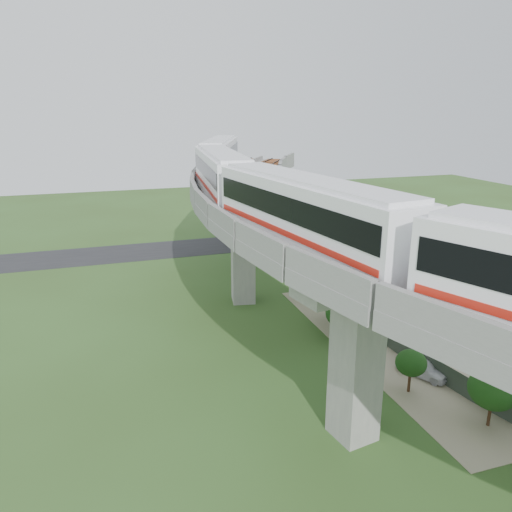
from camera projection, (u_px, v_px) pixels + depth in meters
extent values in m
plane|color=#324C1E|center=(272.00, 352.00, 36.63)|extent=(160.00, 160.00, 0.00)
cube|color=gray|center=(449.00, 337.00, 38.95)|extent=(18.00, 26.00, 0.04)
cube|color=#232326|center=(193.00, 247.00, 63.96)|extent=(60.00, 8.00, 0.03)
cube|color=#99968E|center=(256.00, 208.00, 67.09)|extent=(2.86, 2.93, 8.40)
cube|color=#99968E|center=(256.00, 172.00, 65.72)|extent=(7.21, 5.74, 1.20)
cube|color=#99968E|center=(243.00, 257.00, 45.19)|extent=(2.35, 2.51, 8.40)
cube|color=#99968E|center=(243.00, 205.00, 43.81)|extent=(7.31, 3.58, 1.20)
cube|color=#99968E|center=(356.00, 366.00, 26.20)|extent=(2.35, 2.51, 8.40)
cube|color=#99968E|center=(361.00, 280.00, 24.83)|extent=(7.31, 3.58, 1.20)
cube|color=gray|center=(246.00, 170.00, 59.77)|extent=(16.42, 20.91, 0.80)
cube|color=gray|center=(211.00, 162.00, 60.10)|extent=(8.66, 17.08, 1.00)
cube|color=gray|center=(282.00, 163.00, 58.92)|extent=(8.66, 17.08, 1.00)
cube|color=brown|center=(228.00, 166.00, 59.94)|extent=(10.68, 18.08, 0.12)
cube|color=black|center=(228.00, 165.00, 59.91)|extent=(9.69, 17.59, 0.12)
cube|color=brown|center=(265.00, 167.00, 59.34)|extent=(10.68, 18.08, 0.12)
cube|color=black|center=(265.00, 166.00, 59.30)|extent=(9.69, 17.59, 0.12)
cube|color=gray|center=(244.00, 196.00, 42.28)|extent=(11.77, 20.03, 0.80)
cube|color=gray|center=(193.00, 187.00, 41.36)|extent=(3.22, 18.71, 1.00)
cube|color=gray|center=(294.00, 185.00, 42.69)|extent=(3.22, 18.71, 1.00)
cube|color=brown|center=(218.00, 192.00, 41.81)|extent=(5.44, 19.05, 0.12)
cube|color=black|center=(218.00, 190.00, 41.78)|extent=(4.35, 18.88, 0.12)
cube|color=brown|center=(270.00, 190.00, 42.49)|extent=(5.44, 19.05, 0.12)
cube|color=black|center=(270.00, 189.00, 42.46)|extent=(4.35, 18.88, 0.12)
cube|color=gray|center=(346.00, 254.00, 25.65)|extent=(11.77, 20.03, 0.80)
cube|color=gray|center=(273.00, 248.00, 23.54)|extent=(3.22, 18.71, 1.00)
cube|color=gray|center=(411.00, 229.00, 27.25)|extent=(3.22, 18.71, 1.00)
cube|color=brown|center=(311.00, 251.00, 24.57)|extent=(5.44, 19.05, 0.12)
cube|color=black|center=(311.00, 249.00, 24.54)|extent=(4.35, 18.88, 0.12)
cube|color=brown|center=(381.00, 241.00, 26.47)|extent=(5.44, 19.05, 0.12)
cube|color=black|center=(381.00, 239.00, 26.44)|extent=(4.35, 18.88, 0.12)
cube|color=white|center=(306.00, 214.00, 24.51)|extent=(4.83, 15.23, 3.20)
cube|color=white|center=(307.00, 179.00, 24.03)|extent=(4.19, 14.41, 0.22)
cube|color=black|center=(306.00, 205.00, 24.38)|extent=(4.80, 14.65, 1.15)
cube|color=red|center=(306.00, 229.00, 24.73)|extent=(4.80, 14.65, 0.30)
cube|color=black|center=(305.00, 242.00, 24.93)|extent=(3.71, 12.89, 0.28)
cube|color=white|center=(222.00, 175.00, 38.60)|extent=(4.28, 15.20, 3.20)
cube|color=white|center=(222.00, 153.00, 38.11)|extent=(3.66, 14.40, 0.22)
cube|color=black|center=(222.00, 169.00, 38.47)|extent=(4.28, 14.61, 1.15)
cube|color=red|center=(222.00, 185.00, 38.81)|extent=(4.28, 14.61, 0.30)
cube|color=black|center=(222.00, 194.00, 39.02)|extent=(3.25, 12.88, 0.28)
cube|color=white|center=(220.00, 156.00, 53.45)|extent=(7.78, 15.00, 3.20)
cube|color=white|center=(219.00, 140.00, 52.97)|extent=(7.01, 14.11, 0.22)
cube|color=black|center=(219.00, 152.00, 53.32)|extent=(7.62, 14.46, 1.15)
cube|color=red|center=(220.00, 163.00, 53.67)|extent=(7.62, 14.46, 0.30)
cube|color=black|center=(220.00, 170.00, 53.87)|extent=(6.24, 12.61, 0.28)
cylinder|color=#2D382D|center=(315.00, 256.00, 57.62)|extent=(0.08, 0.08, 1.50)
cube|color=#2D382D|center=(317.00, 262.00, 55.25)|extent=(1.69, 4.77, 1.40)
cylinder|color=#2D382D|center=(320.00, 269.00, 52.89)|extent=(0.08, 0.08, 1.50)
cube|color=#2D382D|center=(324.00, 277.00, 50.52)|extent=(1.23, 4.91, 1.40)
cylinder|color=#2D382D|center=(330.00, 285.00, 48.17)|extent=(0.08, 0.08, 1.50)
cube|color=#2D382D|center=(337.00, 294.00, 45.82)|extent=(0.75, 4.99, 1.40)
cylinder|color=#2D382D|center=(347.00, 304.00, 43.50)|extent=(0.08, 0.08, 1.50)
cube|color=#2D382D|center=(359.00, 315.00, 41.20)|extent=(0.27, 5.04, 1.40)
cylinder|color=#2D382D|center=(374.00, 328.00, 38.93)|extent=(0.08, 0.08, 1.50)
cube|color=#2D382D|center=(393.00, 341.00, 36.70)|extent=(0.27, 5.04, 1.40)
cylinder|color=#2D382D|center=(415.00, 356.00, 34.51)|extent=(0.08, 0.08, 1.50)
cube|color=#2D382D|center=(441.00, 372.00, 32.36)|extent=(0.75, 4.99, 1.40)
cylinder|color=#2D382D|center=(473.00, 391.00, 30.26)|extent=(0.08, 0.08, 1.50)
cube|color=#2D382D|center=(511.00, 411.00, 28.22)|extent=(1.23, 4.91, 1.40)
cylinder|color=#382314|center=(299.00, 252.00, 59.45)|extent=(0.18, 0.18, 1.37)
ellipsoid|color=#153811|center=(300.00, 240.00, 59.01)|extent=(2.80, 2.80, 2.38)
cylinder|color=#382314|center=(299.00, 268.00, 53.25)|extent=(0.18, 0.18, 1.58)
ellipsoid|color=#153811|center=(299.00, 254.00, 52.82)|extent=(2.37, 2.37, 2.01)
cylinder|color=#382314|center=(315.00, 292.00, 47.26)|extent=(0.18, 0.18, 0.94)
ellipsoid|color=#153811|center=(315.00, 278.00, 46.87)|extent=(2.96, 2.96, 2.51)
cylinder|color=#382314|center=(333.00, 313.00, 41.46)|extent=(0.18, 0.18, 1.67)
ellipsoid|color=#153811|center=(334.00, 294.00, 40.97)|extent=(2.95, 2.95, 2.51)
cylinder|color=#382314|center=(342.00, 331.00, 38.51)|extent=(0.18, 0.18, 1.36)
ellipsoid|color=#153811|center=(343.00, 313.00, 38.09)|extent=(2.64, 2.64, 2.25)
cylinder|color=#382314|center=(409.00, 382.00, 31.31)|extent=(0.18, 0.18, 1.47)
ellipsoid|color=#153811|center=(411.00, 363.00, 30.94)|extent=(1.94, 1.94, 1.65)
cylinder|color=#382314|center=(489.00, 414.00, 27.94)|extent=(0.18, 0.18, 1.57)
ellipsoid|color=#153811|center=(493.00, 389.00, 27.48)|extent=(2.72, 2.72, 2.31)
imported|color=silver|center=(423.00, 368.00, 33.18)|extent=(2.86, 3.74, 1.19)
imported|color=black|center=(395.00, 285.00, 48.77)|extent=(4.13, 2.74, 1.11)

